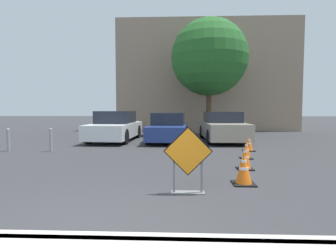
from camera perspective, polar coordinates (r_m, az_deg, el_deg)
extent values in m
plane|color=#333335|center=(13.06, -3.03, -3.37)|extent=(96.00, 96.00, 0.00)
cube|color=#ADAAA3|center=(3.50, -19.61, -22.48)|extent=(21.60, 0.20, 0.14)
cube|color=black|center=(4.93, 4.37, -5.49)|extent=(0.93, 0.02, 0.93)
cube|color=orange|center=(4.92, 4.37, -5.51)|extent=(0.87, 0.02, 0.87)
cube|color=slate|center=(5.17, 4.30, -14.24)|extent=(0.64, 0.20, 0.02)
cube|color=slate|center=(5.06, 1.31, -9.96)|extent=(0.04, 0.04, 0.81)
cube|color=slate|center=(5.07, 7.33, -9.94)|extent=(0.04, 0.04, 0.81)
cube|color=black|center=(5.94, 16.12, -11.94)|extent=(0.47, 0.47, 0.03)
cone|color=orange|center=(5.86, 16.18, -8.73)|extent=(0.34, 0.34, 0.65)
cylinder|color=white|center=(5.83, 16.20, -7.35)|extent=(0.11, 0.11, 0.06)
cylinder|color=white|center=(5.86, 16.17, -8.86)|extent=(0.19, 0.19, 0.06)
cube|color=black|center=(7.36, 16.41, -8.91)|extent=(0.42, 0.42, 0.03)
cone|color=orange|center=(7.30, 16.46, -6.42)|extent=(0.31, 0.31, 0.62)
cylinder|color=white|center=(7.28, 16.47, -5.37)|extent=(0.10, 0.10, 0.06)
cylinder|color=white|center=(7.30, 16.45, -6.52)|extent=(0.17, 0.17, 0.06)
cube|color=black|center=(8.91, 16.66, -6.72)|extent=(0.38, 0.38, 0.03)
cone|color=orange|center=(8.86, 16.69, -4.82)|extent=(0.28, 0.28, 0.57)
cylinder|color=white|center=(8.85, 16.71, -4.03)|extent=(0.09, 0.09, 0.05)
cylinder|color=white|center=(8.87, 16.69, -4.90)|extent=(0.16, 0.16, 0.05)
cube|color=black|center=(10.54, 17.17, -5.13)|extent=(0.43, 0.43, 0.03)
cone|color=orange|center=(10.50, 17.20, -3.57)|extent=(0.32, 0.32, 0.55)
cylinder|color=white|center=(10.49, 17.21, -2.91)|extent=(0.10, 0.10, 0.05)
cylinder|color=white|center=(10.50, 17.20, -3.63)|extent=(0.18, 0.18, 0.05)
cube|color=white|center=(13.62, -11.37, -0.84)|extent=(2.13, 4.55, 0.70)
cube|color=#1E232D|center=(13.69, -11.27, 1.93)|extent=(1.77, 2.14, 0.61)
cylinder|color=black|center=(12.08, -9.31, -2.29)|extent=(0.24, 0.72, 0.71)
cylinder|color=black|center=(12.63, -16.94, -2.14)|extent=(0.24, 0.72, 0.71)
cylinder|color=black|center=(14.75, -6.58, -1.19)|extent=(0.24, 0.72, 0.71)
cylinder|color=black|center=(15.21, -12.98, -1.11)|extent=(0.24, 0.72, 0.71)
cube|color=navy|center=(13.06, 0.10, -1.13)|extent=(1.98, 4.30, 0.65)
cube|color=#1E232D|center=(13.13, 0.14, 1.61)|extent=(1.65, 2.02, 0.59)
cylinder|color=black|center=(11.73, 3.48, -2.53)|extent=(0.23, 0.68, 0.67)
cylinder|color=black|center=(11.89, -4.36, -2.45)|extent=(0.23, 0.68, 0.67)
cylinder|color=black|center=(14.33, 3.80, -1.40)|extent=(0.23, 0.68, 0.67)
cylinder|color=black|center=(14.46, -2.64, -1.35)|extent=(0.23, 0.68, 0.67)
cube|color=#A39984|center=(13.48, 11.76, -0.79)|extent=(1.99, 4.56, 0.75)
cube|color=#1E232D|center=(13.56, 11.70, 1.95)|extent=(1.69, 2.12, 0.53)
cylinder|color=black|center=(12.35, 16.89, -2.31)|extent=(0.22, 0.70, 0.69)
cylinder|color=black|center=(11.99, 9.02, -2.38)|extent=(0.22, 0.70, 0.69)
cylinder|color=black|center=(15.04, 13.91, -1.21)|extent=(0.22, 0.70, 0.69)
cylinder|color=black|center=(14.74, 7.43, -1.23)|extent=(0.22, 0.70, 0.69)
cylinder|color=gray|center=(10.84, -24.15, -2.89)|extent=(0.11, 0.11, 0.84)
sphere|color=gray|center=(10.81, -24.21, -0.68)|extent=(0.12, 0.12, 0.12)
cylinder|color=gray|center=(11.67, -31.42, -2.72)|extent=(0.11, 0.11, 0.82)
sphere|color=gray|center=(11.64, -31.49, -0.71)|extent=(0.12, 0.12, 0.12)
cube|color=gray|center=(21.87, 8.01, 10.20)|extent=(13.44, 5.00, 8.20)
cylinder|color=#513823|center=(16.44, 8.85, 3.31)|extent=(0.32, 0.32, 3.02)
sphere|color=#235B23|center=(16.75, 8.97, 14.55)|extent=(4.69, 4.69, 4.69)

